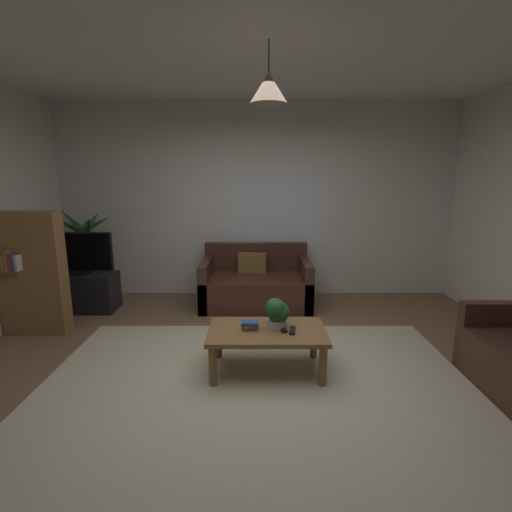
% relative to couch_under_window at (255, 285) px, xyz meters
% --- Properties ---
extents(floor, '(5.78, 4.95, 0.02)m').
position_rel_couch_under_window_xyz_m(floor, '(0.01, -1.97, -0.28)').
color(floor, brown).
rests_on(floor, ground).
extents(rug, '(3.76, 2.72, 0.01)m').
position_rel_couch_under_window_xyz_m(rug, '(0.01, -2.17, -0.27)').
color(rug, beige).
rests_on(rug, ground).
extents(wall_back, '(5.90, 0.06, 2.82)m').
position_rel_couch_under_window_xyz_m(wall_back, '(0.01, 0.54, 1.14)').
color(wall_back, silver).
rests_on(wall_back, ground).
extents(ceiling, '(5.78, 4.95, 0.02)m').
position_rel_couch_under_window_xyz_m(ceiling, '(0.01, -1.97, 2.55)').
color(ceiling, white).
extents(window_pane, '(1.50, 0.01, 1.03)m').
position_rel_couch_under_window_xyz_m(window_pane, '(0.31, 0.51, 0.98)').
color(window_pane, white).
extents(couch_under_window, '(1.49, 0.90, 0.82)m').
position_rel_couch_under_window_xyz_m(couch_under_window, '(0.00, 0.00, 0.00)').
color(couch_under_window, '#47281E').
rests_on(couch_under_window, ground).
extents(coffee_table, '(1.07, 0.62, 0.40)m').
position_rel_couch_under_window_xyz_m(coffee_table, '(0.10, -1.86, 0.07)').
color(coffee_table, olive).
rests_on(coffee_table, ground).
extents(book_on_table_0, '(0.14, 0.11, 0.02)m').
position_rel_couch_under_window_xyz_m(book_on_table_0, '(-0.06, -1.84, 0.14)').
color(book_on_table_0, '#99663F').
rests_on(book_on_table_0, coffee_table).
extents(book_on_table_1, '(0.16, 0.14, 0.02)m').
position_rel_couch_under_window_xyz_m(book_on_table_1, '(-0.05, -1.84, 0.17)').
color(book_on_table_1, '#99663F').
rests_on(book_on_table_1, coffee_table).
extents(book_on_table_2, '(0.16, 0.11, 0.03)m').
position_rel_couch_under_window_xyz_m(book_on_table_2, '(-0.05, -1.85, 0.19)').
color(book_on_table_2, '#2D4C8C').
rests_on(book_on_table_2, coffee_table).
extents(remote_on_table_0, '(0.07, 0.17, 0.02)m').
position_rel_couch_under_window_xyz_m(remote_on_table_0, '(0.33, -1.90, 0.14)').
color(remote_on_table_0, black).
rests_on(remote_on_table_0, coffee_table).
extents(remote_on_table_1, '(0.07, 0.17, 0.02)m').
position_rel_couch_under_window_xyz_m(remote_on_table_1, '(0.25, -1.86, 0.14)').
color(remote_on_table_1, black).
rests_on(remote_on_table_1, coffee_table).
extents(potted_plant_on_table, '(0.22, 0.22, 0.29)m').
position_rel_couch_under_window_xyz_m(potted_plant_on_table, '(0.19, -1.82, 0.28)').
color(potted_plant_on_table, beige).
rests_on(potted_plant_on_table, coffee_table).
extents(tv_stand, '(0.90, 0.44, 0.50)m').
position_rel_couch_under_window_xyz_m(tv_stand, '(-2.33, -0.24, -0.02)').
color(tv_stand, black).
rests_on(tv_stand, ground).
extents(tv, '(0.91, 0.16, 0.56)m').
position_rel_couch_under_window_xyz_m(tv, '(-2.33, -0.26, 0.52)').
color(tv, black).
rests_on(tv, tv_stand).
extents(potted_palm_corner, '(0.86, 0.95, 1.35)m').
position_rel_couch_under_window_xyz_m(potted_palm_corner, '(-2.47, 0.27, 0.38)').
color(potted_palm_corner, '#B77051').
rests_on(potted_palm_corner, ground).
extents(bookshelf_corner, '(0.70, 0.31, 1.40)m').
position_rel_couch_under_window_xyz_m(bookshelf_corner, '(-2.52, -0.98, 0.43)').
color(bookshelf_corner, olive).
rests_on(bookshelf_corner, ground).
extents(pendant_lamp, '(0.30, 0.30, 0.47)m').
position_rel_couch_under_window_xyz_m(pendant_lamp, '(0.10, -1.86, 2.19)').
color(pendant_lamp, black).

